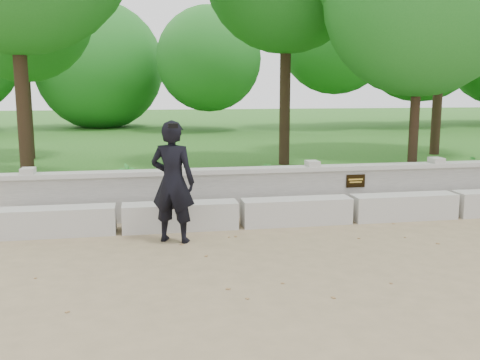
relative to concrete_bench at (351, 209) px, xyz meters
name	(u,v)px	position (x,y,z in m)	size (l,w,h in m)	color
ground	(401,254)	(0.00, -1.90, -0.22)	(80.00, 80.00, 0.00)	#8D7956
lawn	(235,144)	(0.00, 12.10, -0.10)	(40.00, 22.00, 0.25)	#1B5914
concrete_bench	(351,209)	(0.00, 0.00, 0.00)	(11.90, 0.45, 0.45)	beige
parapet_wall	(337,188)	(0.00, 0.70, 0.24)	(12.50, 0.35, 0.90)	#B4B1AA
man_main	(173,182)	(-3.15, -0.69, 0.71)	(0.80, 0.75, 1.86)	black
tree_far_left	(21,0)	(-6.86, 7.96, 4.55)	(4.01, 4.01, 6.54)	#382619
shrub_a	(128,182)	(-3.87, 1.40, 0.37)	(0.36, 0.24, 0.69)	#2C812C
shrub_b	(266,180)	(-1.22, 1.40, 0.33)	(0.33, 0.27, 0.60)	#2C812C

